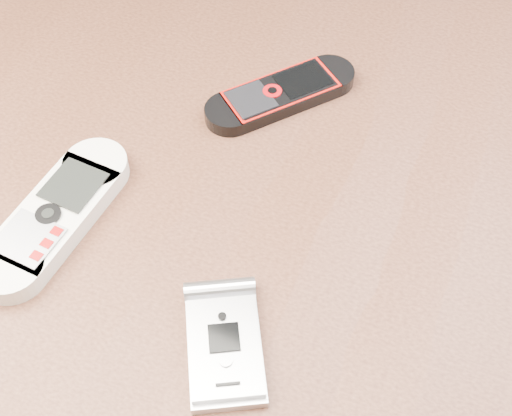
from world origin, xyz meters
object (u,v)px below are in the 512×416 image
(table, at_px, (251,282))
(nokia_white, at_px, (56,215))
(nokia_black_red, at_px, (281,94))
(motorola_razr, at_px, (225,346))

(table, distance_m, nokia_white, 0.19)
(nokia_white, distance_m, nokia_black_red, 0.23)
(nokia_black_red, bearing_deg, motorola_razr, -38.36)
(table, distance_m, motorola_razr, 0.17)
(table, relative_size, motorola_razr, 11.96)
(nokia_black_red, bearing_deg, table, -40.13)
(nokia_black_red, relative_size, motorola_razr, 1.49)
(nokia_black_red, bearing_deg, nokia_white, -80.70)
(nokia_white, bearing_deg, table, 29.77)
(motorola_razr, bearing_deg, nokia_black_red, 73.96)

